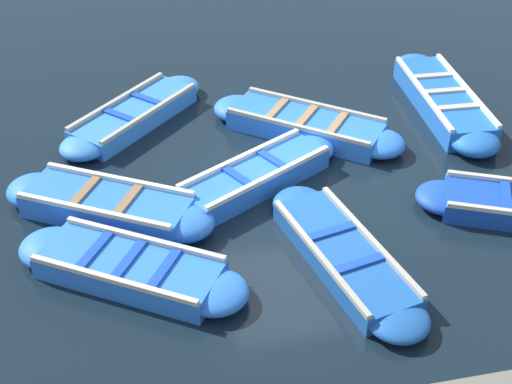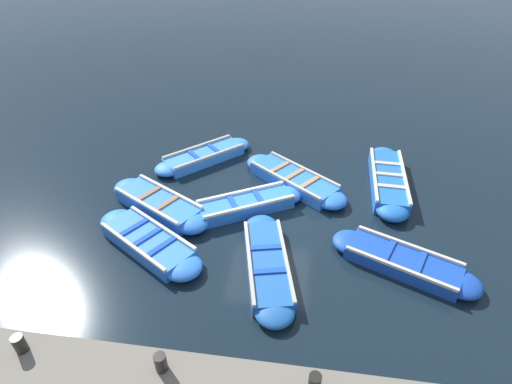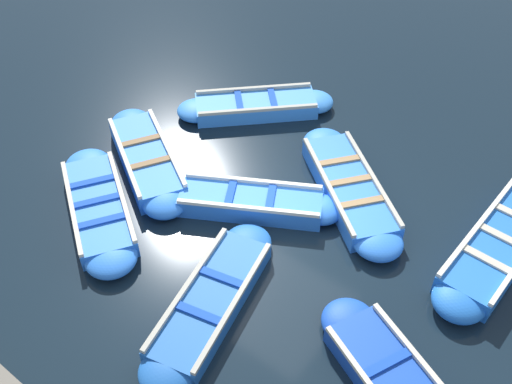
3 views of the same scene
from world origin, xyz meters
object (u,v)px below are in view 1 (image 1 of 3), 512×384
object	(u,v)px
boat_end_of_row	(306,125)
boat_mid_row	(443,100)
boat_outer_left	(134,115)
boat_inner_gap	(108,206)
boat_near_quay	(255,177)
boat_broadside	(130,269)
boat_outer_right	(344,255)

from	to	relation	value
boat_end_of_row	boat_mid_row	xyz separation A→B (m)	(-0.33, 2.80, 0.02)
boat_outer_left	boat_inner_gap	distance (m)	2.86
boat_outer_left	boat_inner_gap	bearing A→B (deg)	-11.88
boat_inner_gap	boat_near_quay	size ratio (longest dim) A/B	1.04
boat_outer_left	boat_inner_gap	size ratio (longest dim) A/B	0.89
boat_mid_row	boat_broadside	distance (m)	7.13
boat_end_of_row	boat_inner_gap	size ratio (longest dim) A/B	1.01
boat_outer_right	boat_end_of_row	world-z (taller)	boat_end_of_row
boat_broadside	boat_inner_gap	bearing A→B (deg)	-170.60
boat_mid_row	boat_outer_left	bearing A→B (deg)	-96.90
boat_outer_right	boat_mid_row	bearing A→B (deg)	140.51
boat_mid_row	boat_near_quay	world-z (taller)	boat_mid_row
boat_mid_row	boat_near_quay	bearing A→B (deg)	-66.36
boat_near_quay	boat_outer_left	bearing A→B (deg)	-144.15
boat_outer_right	boat_end_of_row	bearing A→B (deg)	173.68
boat_outer_left	boat_end_of_row	bearing A→B (deg)	71.11
boat_outer_right	boat_broadside	bearing A→B (deg)	-95.82
boat_end_of_row	boat_near_quay	size ratio (longest dim) A/B	1.05
boat_end_of_row	boat_near_quay	xyz separation A→B (m)	(1.44, -1.24, -0.00)
boat_broadside	boat_outer_right	bearing A→B (deg)	84.18
boat_broadside	boat_mid_row	bearing A→B (deg)	120.07
boat_outer_right	boat_broadside	world-z (taller)	boat_broadside
boat_outer_left	boat_near_quay	xyz separation A→B (m)	(2.48, 1.79, 0.02)
boat_outer_left	boat_mid_row	world-z (taller)	boat_mid_row
boat_end_of_row	boat_mid_row	size ratio (longest dim) A/B	0.88
boat_inner_gap	boat_near_quay	bearing A→B (deg)	97.65
boat_end_of_row	boat_broadside	bearing A→B (deg)	-46.11
boat_broadside	boat_near_quay	bearing A→B (deg)	130.25
boat_end_of_row	boat_outer_left	size ratio (longest dim) A/B	1.13
boat_inner_gap	boat_mid_row	size ratio (longest dim) A/B	0.87
boat_near_quay	boat_end_of_row	bearing A→B (deg)	139.24
boat_outer_left	boat_broadside	world-z (taller)	boat_broadside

